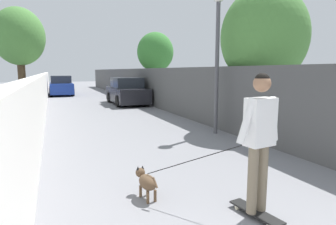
{
  "coord_description": "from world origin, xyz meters",
  "views": [
    {
      "loc": [
        -0.03,
        2.37,
        1.93
      ],
      "look_at": [
        5.8,
        -0.02,
        1.0
      ],
      "focal_mm": 30.42,
      "sensor_mm": 36.0,
      "label": 1
    }
  ],
  "objects_px": {
    "tree_left_far": "(19,38)",
    "dog": "(147,181)",
    "lamp_post": "(218,37)",
    "skateboard": "(256,212)",
    "car_near": "(127,92)",
    "car_far": "(61,86)",
    "person_skateboarder": "(260,132)",
    "tree_right_mid": "(264,37)",
    "tree_right_near": "(155,52)"
  },
  "relations": [
    {
      "from": "tree_right_mid",
      "to": "car_near",
      "type": "distance_m",
      "value": 9.29
    },
    {
      "from": "tree_left_far",
      "to": "tree_right_near",
      "type": "bearing_deg",
      "value": -52.85
    },
    {
      "from": "tree_right_near",
      "to": "skateboard",
      "type": "distance_m",
      "value": 17.07
    },
    {
      "from": "skateboard",
      "to": "car_far",
      "type": "relative_size",
      "value": 0.19
    },
    {
      "from": "tree_right_near",
      "to": "tree_left_far",
      "type": "xyz_separation_m",
      "value": [
        -6.0,
        7.92,
        0.04
      ]
    },
    {
      "from": "car_near",
      "to": "tree_left_far",
      "type": "bearing_deg",
      "value": 121.77
    },
    {
      "from": "tree_left_far",
      "to": "person_skateboarder",
      "type": "distance_m",
      "value": 10.99
    },
    {
      "from": "lamp_post",
      "to": "person_skateboarder",
      "type": "height_order",
      "value": "lamp_post"
    },
    {
      "from": "person_skateboarder",
      "to": "car_far",
      "type": "relative_size",
      "value": 0.42
    },
    {
      "from": "person_skateboarder",
      "to": "tree_left_far",
      "type": "bearing_deg",
      "value": 19.05
    },
    {
      "from": "car_far",
      "to": "car_near",
      "type": "bearing_deg",
      "value": -158.05
    },
    {
      "from": "tree_left_far",
      "to": "car_near",
      "type": "relative_size",
      "value": 1.09
    },
    {
      "from": "tree_right_mid",
      "to": "dog",
      "type": "distance_m",
      "value": 6.86
    },
    {
      "from": "tree_right_near",
      "to": "dog",
      "type": "xyz_separation_m",
      "value": [
        -15.12,
        5.56,
        -2.92
      ]
    },
    {
      "from": "dog",
      "to": "car_far",
      "type": "distance_m",
      "value": 20.58
    },
    {
      "from": "dog",
      "to": "lamp_post",
      "type": "bearing_deg",
      "value": -43.66
    },
    {
      "from": "person_skateboarder",
      "to": "dog",
      "type": "bearing_deg",
      "value": 47.06
    },
    {
      "from": "tree_right_near",
      "to": "car_far",
      "type": "relative_size",
      "value": 1.05
    },
    {
      "from": "lamp_post",
      "to": "car_far",
      "type": "distance_m",
      "value": 17.62
    },
    {
      "from": "tree_left_far",
      "to": "skateboard",
      "type": "height_order",
      "value": "tree_left_far"
    },
    {
      "from": "car_near",
      "to": "lamp_post",
      "type": "bearing_deg",
      "value": -176.08
    },
    {
      "from": "tree_right_near",
      "to": "tree_right_mid",
      "type": "distance_m",
      "value": 11.51
    },
    {
      "from": "tree_right_mid",
      "to": "tree_left_far",
      "type": "distance_m",
      "value": 9.31
    },
    {
      "from": "car_far",
      "to": "lamp_post",
      "type": "bearing_deg",
      "value": -166.99
    },
    {
      "from": "tree_right_mid",
      "to": "person_skateboarder",
      "type": "relative_size",
      "value": 2.52
    },
    {
      "from": "tree_right_mid",
      "to": "dog",
      "type": "bearing_deg",
      "value": 125.07
    },
    {
      "from": "skateboard",
      "to": "dog",
      "type": "distance_m",
      "value": 1.6
    },
    {
      "from": "tree_left_far",
      "to": "skateboard",
      "type": "distance_m",
      "value": 11.24
    },
    {
      "from": "skateboard",
      "to": "car_near",
      "type": "xyz_separation_m",
      "value": [
        13.38,
        -1.62,
        0.65
      ]
    },
    {
      "from": "skateboard",
      "to": "car_near",
      "type": "relative_size",
      "value": 0.2
    },
    {
      "from": "tree_right_near",
      "to": "skateboard",
      "type": "xyz_separation_m",
      "value": [
        -16.2,
        4.4,
        -3.12
      ]
    },
    {
      "from": "skateboard",
      "to": "car_near",
      "type": "distance_m",
      "value": 13.49
    },
    {
      "from": "tree_right_mid",
      "to": "dog",
      "type": "xyz_separation_m",
      "value": [
        -3.62,
        5.15,
        -2.73
      ]
    },
    {
      "from": "lamp_post",
      "to": "car_near",
      "type": "xyz_separation_m",
      "value": [
        8.76,
        0.6,
        -2.21
      ]
    },
    {
      "from": "lamp_post",
      "to": "skateboard",
      "type": "distance_m",
      "value": 5.87
    },
    {
      "from": "person_skateboarder",
      "to": "skateboard",
      "type": "bearing_deg",
      "value": -1.49
    },
    {
      "from": "tree_right_near",
      "to": "tree_right_mid",
      "type": "bearing_deg",
      "value": 177.95
    },
    {
      "from": "lamp_post",
      "to": "person_skateboarder",
      "type": "xyz_separation_m",
      "value": [
        -4.62,
        2.22,
        -1.77
      ]
    },
    {
      "from": "dog",
      "to": "car_far",
      "type": "height_order",
      "value": "car_far"
    },
    {
      "from": "skateboard",
      "to": "car_far",
      "type": "bearing_deg",
      "value": 4.54
    },
    {
      "from": "car_near",
      "to": "dog",
      "type": "bearing_deg",
      "value": 167.27
    },
    {
      "from": "tree_right_mid",
      "to": "car_near",
      "type": "bearing_deg",
      "value": 15.28
    },
    {
      "from": "tree_left_far",
      "to": "dog",
      "type": "height_order",
      "value": "tree_left_far"
    },
    {
      "from": "skateboard",
      "to": "person_skateboarder",
      "type": "relative_size",
      "value": 0.45
    },
    {
      "from": "skateboard",
      "to": "car_near",
      "type": "bearing_deg",
      "value": -6.89
    },
    {
      "from": "skateboard",
      "to": "dog",
      "type": "xyz_separation_m",
      "value": [
        1.08,
        1.16,
        0.21
      ]
    },
    {
      "from": "tree_left_far",
      "to": "dog",
      "type": "distance_m",
      "value": 9.87
    },
    {
      "from": "person_skateboarder",
      "to": "lamp_post",
      "type": "bearing_deg",
      "value": -25.62
    },
    {
      "from": "tree_left_far",
      "to": "lamp_post",
      "type": "bearing_deg",
      "value": -134.18
    },
    {
      "from": "skateboard",
      "to": "person_skateboarder",
      "type": "distance_m",
      "value": 1.09
    }
  ]
}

